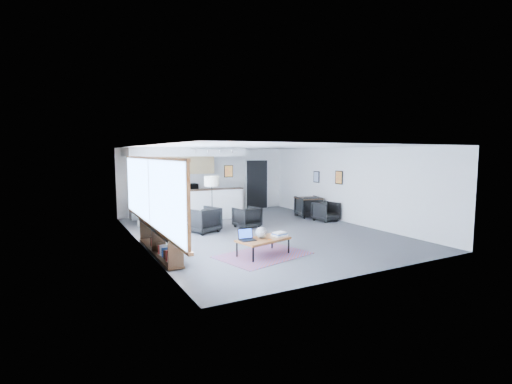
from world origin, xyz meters
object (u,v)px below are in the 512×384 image
laptop (246,237)px  dining_chair_far (308,207)px  book_stack (279,234)px  floor_lamp (212,183)px  dining_chair_near (326,212)px  dining_table (309,199)px  armchair_left (203,219)px  ceramic_pot (261,233)px  armchair_right (247,216)px  microwave (190,187)px  coffee_table (263,240)px

laptop → dining_chair_far: 5.96m
laptop → book_stack: (0.89, -0.02, -0.03)m
laptop → floor_lamp: 3.67m
book_stack → dining_chair_near: dining_chair_near is taller
dining_chair_near → dining_table: bearing=82.8°
armchair_left → dining_chair_near: 4.52m
armchair_left → floor_lamp: bearing=-156.8°
book_stack → dining_table: (3.68, 3.80, 0.21)m
book_stack → armchair_left: 3.18m
ceramic_pot → dining_table: (4.19, 3.80, 0.12)m
ceramic_pot → dining_chair_near: ceramic_pot is taller
ceramic_pot → dining_table: 5.66m
armchair_right → laptop: bearing=52.9°
dining_chair_near → dining_chair_far: bearing=82.8°
dining_table → armchair_right: bearing=-166.8°
laptop → dining_table: 5.93m
dining_table → microwave: size_ratio=1.85×
coffee_table → book_stack: (0.48, 0.04, 0.08)m
coffee_table → armchair_right: size_ratio=1.84×
ceramic_pot → dining_chair_far: dining_chair_far is taller
dining_table → microwave: (-3.79, 2.62, 0.44)m
laptop → ceramic_pot: ceramic_pot is taller
dining_chair_near → microwave: 5.32m
coffee_table → armchair_right: bearing=56.2°
ceramic_pot → floor_lamp: 3.64m
laptop → microwave: 6.48m
armchair_right → dining_chair_near: size_ratio=1.15×
armchair_left → ceramic_pot: bearing=76.2°
armchair_left → dining_table: bearing=169.3°
floor_lamp → dining_chair_near: 4.26m
dining_chair_near → dining_chair_far: (0.00, 1.06, 0.05)m
coffee_table → microwave: microwave is taller
laptop → dining_chair_near: size_ratio=0.58×
coffee_table → floor_lamp: size_ratio=0.81×
armchair_left → microwave: bearing=-122.0°
armchair_right → dining_chair_near: 3.02m
dining_table → dining_chair_near: size_ratio=1.52×
armchair_left → microwave: (0.72, 3.35, 0.68)m
floor_lamp → microwave: size_ratio=3.19×
armchair_left → dining_chair_far: size_ratio=1.16×
book_stack → dining_table: dining_table is taller
armchair_right → book_stack: bearing=67.6°
dining_table → dining_chair_near: bearing=-90.0°
armchair_left → floor_lamp: floor_lamp is taller
dining_table → armchair_left: bearing=-170.8°
armchair_right → floor_lamp: size_ratio=0.44×
armchair_left → microwave: 3.50m
laptop → book_stack: laptop is taller
coffee_table → dining_table: size_ratio=1.39×
dining_chair_far → microwave: bearing=-21.3°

